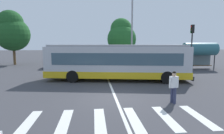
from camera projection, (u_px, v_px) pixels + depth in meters
ground_plane at (113, 98)px, 10.63m from camera, size 160.00×160.00×0.00m
city_transit_bus at (117, 62)px, 15.66m from camera, size 12.31×4.51×3.06m
pedestrian_crossing_street at (174, 85)px, 9.67m from camera, size 0.57×0.37×1.72m
parked_car_charcoal at (55, 62)px, 24.38m from camera, size 1.89×4.51×1.35m
parked_car_teal at (75, 61)px, 24.69m from camera, size 1.97×4.55×1.35m
parked_car_black at (96, 61)px, 24.89m from camera, size 1.89×4.51×1.35m
parked_car_champagne at (114, 61)px, 24.93m from camera, size 1.91×4.52×1.35m
parked_car_silver at (135, 61)px, 25.05m from camera, size 1.88×4.50×1.35m
traffic_light_far_corner at (192, 41)px, 19.90m from camera, size 0.33×0.32×5.18m
bus_stop_shelter at (200, 50)px, 22.40m from camera, size 4.08×1.54×3.25m
twin_arm_street_lamp at (132, 21)px, 21.82m from camera, size 4.95×0.32×9.50m
background_tree_left at (12, 31)px, 26.77m from camera, size 4.82×4.82×7.97m
background_tree_right at (121, 36)px, 27.42m from camera, size 4.31×4.31×6.94m
crosswalk_painted_stripes at (117, 120)px, 7.63m from camera, size 7.61×2.70×0.01m
lane_center_line at (112, 90)px, 12.62m from camera, size 0.16×24.00×0.01m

